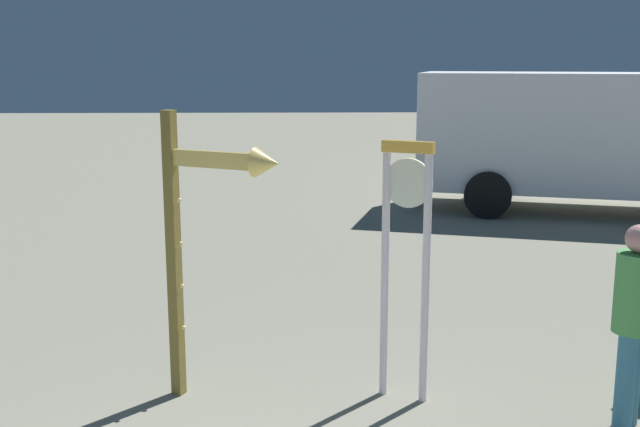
{
  "coord_description": "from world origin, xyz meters",
  "views": [
    {
      "loc": [
        0.19,
        -3.61,
        3.02
      ],
      "look_at": [
        0.45,
        5.37,
        1.2
      ],
      "focal_mm": 43.14,
      "sensor_mm": 36.0,
      "label": 1
    }
  ],
  "objects": [
    {
      "name": "box_truck_near",
      "position": [
        5.82,
        11.34,
        1.54
      ],
      "size": [
        7.13,
        4.08,
        2.74
      ],
      "color": "white",
      "rests_on": "ground_plane"
    },
    {
      "name": "standing_clock",
      "position": [
        1.13,
        2.88,
        1.44
      ],
      "size": [
        0.44,
        0.28,
        2.33
      ],
      "color": "white",
      "rests_on": "ground_plane"
    },
    {
      "name": "arrow_sign",
      "position": [
        -0.6,
        2.85,
        1.69
      ],
      "size": [
        1.07,
        0.66,
        2.59
      ],
      "color": "olive",
      "rests_on": "ground_plane"
    },
    {
      "name": "person_near_clock",
      "position": [
        2.9,
        2.25,
        0.97
      ],
      "size": [
        0.33,
        0.33,
        1.73
      ],
      "color": "teal",
      "rests_on": "ground_plane"
    }
  ]
}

